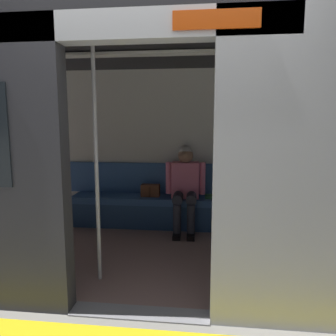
{
  "coord_description": "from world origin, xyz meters",
  "views": [
    {
      "loc": [
        -0.48,
        2.24,
        1.48
      ],
      "look_at": [
        -0.09,
        -1.17,
        0.98
      ],
      "focal_mm": 33.87,
      "sensor_mm": 36.0,
      "label": 1
    }
  ],
  "objects_px": {
    "grab_pole_door": "(96,164)",
    "handbag": "(150,190)",
    "person_seated": "(185,183)",
    "book": "(210,197)",
    "bench_seat": "(169,204)",
    "train_car": "(151,117)"
  },
  "relations": [
    {
      "from": "handbag",
      "to": "grab_pole_door",
      "type": "xyz_separation_m",
      "value": [
        0.22,
        1.62,
        0.59
      ]
    },
    {
      "from": "person_seated",
      "to": "handbag",
      "type": "xyz_separation_m",
      "value": [
        0.5,
        -0.1,
        -0.14
      ]
    },
    {
      "from": "bench_seat",
      "to": "handbag",
      "type": "relative_size",
      "value": 10.73
    },
    {
      "from": "bench_seat",
      "to": "book",
      "type": "xyz_separation_m",
      "value": [
        -0.58,
        -0.07,
        0.11
      ]
    },
    {
      "from": "bench_seat",
      "to": "handbag",
      "type": "xyz_separation_m",
      "value": [
        0.27,
        -0.05,
        0.19
      ]
    },
    {
      "from": "train_car",
      "to": "person_seated",
      "type": "bearing_deg",
      "value": -109.81
    },
    {
      "from": "bench_seat",
      "to": "grab_pole_door",
      "type": "bearing_deg",
      "value": 72.86
    },
    {
      "from": "train_car",
      "to": "person_seated",
      "type": "distance_m",
      "value": 1.29
    },
    {
      "from": "bench_seat",
      "to": "person_seated",
      "type": "relative_size",
      "value": 2.4
    },
    {
      "from": "book",
      "to": "grab_pole_door",
      "type": "relative_size",
      "value": 0.1
    },
    {
      "from": "train_car",
      "to": "handbag",
      "type": "height_order",
      "value": "train_car"
    },
    {
      "from": "train_car",
      "to": "grab_pole_door",
      "type": "distance_m",
      "value": 0.87
    },
    {
      "from": "person_seated",
      "to": "grab_pole_door",
      "type": "distance_m",
      "value": 1.74
    },
    {
      "from": "grab_pole_door",
      "to": "book",
      "type": "bearing_deg",
      "value": -123.07
    },
    {
      "from": "bench_seat",
      "to": "handbag",
      "type": "bearing_deg",
      "value": -10.26
    },
    {
      "from": "book",
      "to": "grab_pole_door",
      "type": "distance_m",
      "value": 2.06
    },
    {
      "from": "book",
      "to": "grab_pole_door",
      "type": "height_order",
      "value": "grab_pole_door"
    },
    {
      "from": "person_seated",
      "to": "book",
      "type": "height_order",
      "value": "person_seated"
    },
    {
      "from": "grab_pole_door",
      "to": "handbag",
      "type": "bearing_deg",
      "value": -97.62
    },
    {
      "from": "grab_pole_door",
      "to": "person_seated",
      "type": "bearing_deg",
      "value": -115.28
    },
    {
      "from": "grab_pole_door",
      "to": "train_car",
      "type": "bearing_deg",
      "value": -122.11
    },
    {
      "from": "train_car",
      "to": "handbag",
      "type": "distance_m",
      "value": 1.43
    }
  ]
}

